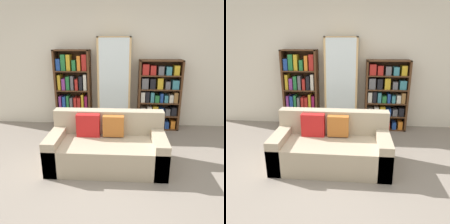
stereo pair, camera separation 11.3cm
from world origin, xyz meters
TOP-DOWN VIEW (x-y plane):
  - ground_plane at (0.00, 0.00)m, footprint 16.00×16.00m
  - wall_back at (0.00, 2.36)m, footprint 6.14×0.06m
  - couch at (-0.01, 0.61)m, footprint 1.74×0.84m
  - bookshelf_left at (-0.85, 2.16)m, footprint 0.74×0.32m
  - display_cabinet at (0.03, 2.14)m, footprint 0.67×0.36m
  - bookshelf_right at (0.96, 2.16)m, footprint 0.88×0.32m
  - wine_bottle at (0.51, 1.36)m, footprint 0.08×0.08m

SIDE VIEW (x-z plane):
  - ground_plane at x=0.00m, z-range 0.00..0.00m
  - wine_bottle at x=0.51m, z-range -0.03..0.31m
  - couch at x=-0.01m, z-range -0.11..0.69m
  - bookshelf_right at x=0.96m, z-range -0.02..1.46m
  - bookshelf_left at x=-0.85m, z-range -0.02..1.65m
  - display_cabinet at x=0.03m, z-range -0.01..1.92m
  - wall_back at x=0.00m, z-range 0.00..2.70m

